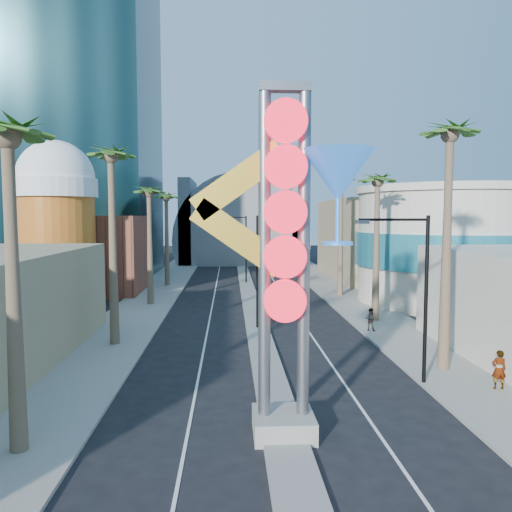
{
  "coord_description": "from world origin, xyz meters",
  "views": [
    {
      "loc": [
        -1.93,
        -14.53,
        7.97
      ],
      "look_at": [
        -0.07,
        20.49,
        5.15
      ],
      "focal_mm": 35.0,
      "sensor_mm": 36.0,
      "label": 1
    }
  ],
  "objects_px": {
    "red_pickup": "(282,306)",
    "pedestrian_b": "(370,319)",
    "neon_sign": "(307,235)",
    "pedestrian_a": "(499,369)"
  },
  "relations": [
    {
      "from": "red_pickup",
      "to": "pedestrian_b",
      "type": "height_order",
      "value": "pedestrian_b"
    },
    {
      "from": "neon_sign",
      "to": "red_pickup",
      "type": "relative_size",
      "value": 2.49
    },
    {
      "from": "pedestrian_a",
      "to": "neon_sign",
      "type": "bearing_deg",
      "value": 29.8
    },
    {
      "from": "neon_sign",
      "to": "pedestrian_a",
      "type": "xyz_separation_m",
      "value": [
        9.4,
        3.95,
        -6.26
      ]
    },
    {
      "from": "red_pickup",
      "to": "pedestrian_a",
      "type": "xyz_separation_m",
      "value": [
        7.9,
        -18.36,
        0.34
      ]
    },
    {
      "from": "neon_sign",
      "to": "red_pickup",
      "type": "distance_m",
      "value": 23.32
    },
    {
      "from": "red_pickup",
      "to": "neon_sign",
      "type": "bearing_deg",
      "value": -89.57
    },
    {
      "from": "red_pickup",
      "to": "pedestrian_b",
      "type": "bearing_deg",
      "value": -47.07
    },
    {
      "from": "neon_sign",
      "to": "pedestrian_a",
      "type": "relative_size",
      "value": 7.03
    },
    {
      "from": "neon_sign",
      "to": "pedestrian_b",
      "type": "height_order",
      "value": "neon_sign"
    }
  ]
}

